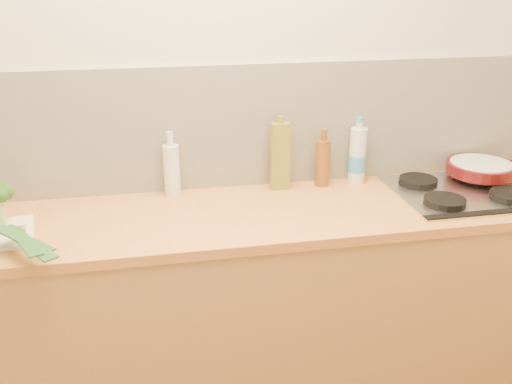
# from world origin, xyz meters

# --- Properties ---
(room_shell) EXTENTS (3.50, 3.50, 3.50)m
(room_shell) POSITION_xyz_m (0.00, 1.49, 1.17)
(room_shell) COLOR beige
(room_shell) RESTS_ON ground
(counter) EXTENTS (3.20, 0.62, 0.90)m
(counter) POSITION_xyz_m (0.00, 1.20, 0.45)
(counter) COLOR #A57544
(counter) RESTS_ON ground
(gas_hob) EXTENTS (0.58, 0.50, 0.04)m
(gas_hob) POSITION_xyz_m (1.02, 1.20, 0.91)
(gas_hob) COLOR silver
(gas_hob) RESTS_ON counter
(skillet) EXTENTS (0.44, 0.31, 0.05)m
(skillet) POSITION_xyz_m (1.18, 1.33, 0.97)
(skillet) COLOR #4E0D0E
(skillet) RESTS_ON gas_hob
(oil_tin) EXTENTS (0.08, 0.05, 0.33)m
(oil_tin) POSITION_xyz_m (0.26, 1.42, 1.05)
(oil_tin) COLOR olive
(oil_tin) RESTS_ON counter
(glass_bottle) EXTENTS (0.07, 0.07, 0.28)m
(glass_bottle) POSITION_xyz_m (-0.21, 1.44, 1.02)
(glass_bottle) COLOR silver
(glass_bottle) RESTS_ON counter
(amber_bottle) EXTENTS (0.06, 0.06, 0.26)m
(amber_bottle) POSITION_xyz_m (0.45, 1.42, 1.01)
(amber_bottle) COLOR brown
(amber_bottle) RESTS_ON counter
(water_bottle) EXTENTS (0.08, 0.08, 0.28)m
(water_bottle) POSITION_xyz_m (0.62, 1.43, 1.02)
(water_bottle) COLOR silver
(water_bottle) RESTS_ON counter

